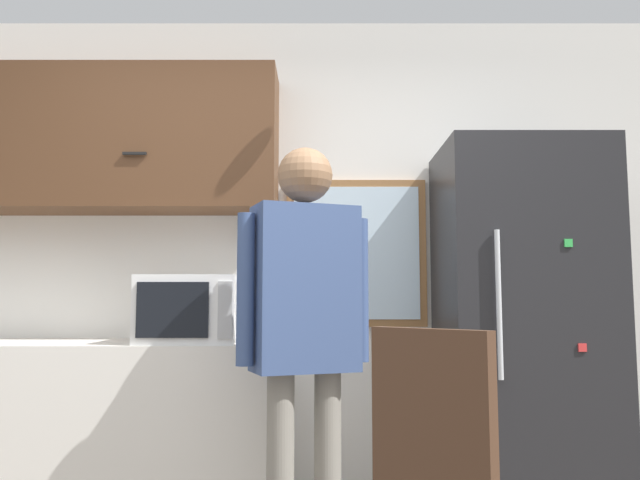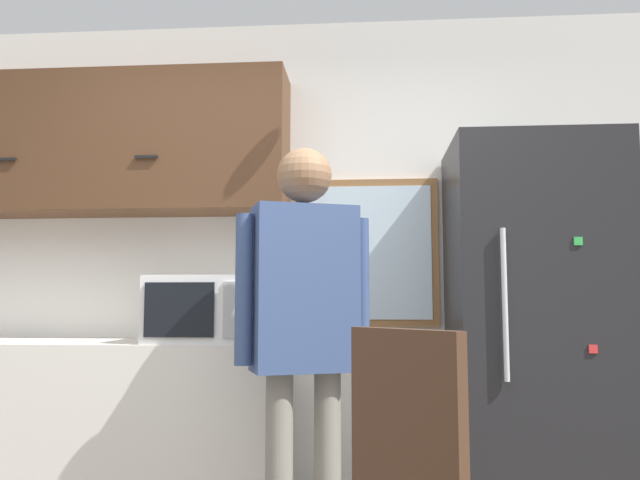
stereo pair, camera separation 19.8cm
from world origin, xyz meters
TOP-DOWN VIEW (x-y plane):
  - back_wall at (0.00, 1.93)m, footprint 6.00×0.06m
  - counter at (-1.11, 1.58)m, footprint 2.17×0.64m
  - upper_cabinets at (-1.11, 1.73)m, footprint 2.17×0.37m
  - microwave at (-0.42, 1.48)m, footprint 0.47×0.41m
  - person at (0.14, 1.02)m, footprint 0.54×0.35m
  - refrigerator at (1.21, 1.56)m, footprint 0.78×0.70m
  - window at (0.41, 1.89)m, footprint 0.77×0.05m

SIDE VIEW (x-z plane):
  - counter at x=-1.11m, z-range 0.00..0.90m
  - refrigerator at x=1.21m, z-range 0.00..1.88m
  - microwave at x=-0.42m, z-range 0.90..1.22m
  - person at x=0.14m, z-range 0.19..1.94m
  - back_wall at x=0.00m, z-range 0.00..2.70m
  - window at x=0.41m, z-range 0.96..1.78m
  - upper_cabinets at x=-1.11m, z-range 1.58..2.34m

